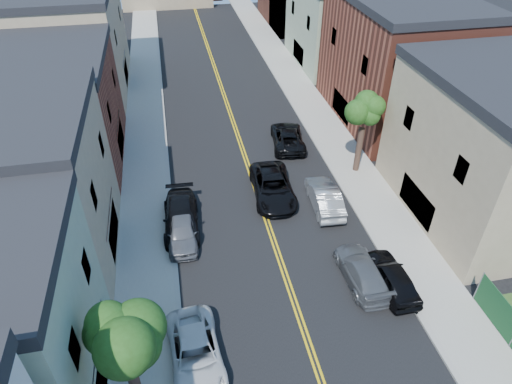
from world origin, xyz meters
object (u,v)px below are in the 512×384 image
grey_car_left (183,231)px  black_suv_lane (273,187)px  black_car_right (392,277)px  black_car_left (181,217)px  silver_car_right (325,197)px  dark_car_right_far (288,137)px  grey_car_right (362,271)px  white_pickup (196,353)px

grey_car_left → black_suv_lane: (6.49, 3.32, 0.06)m
black_car_right → black_suv_lane: (-4.51, 9.39, 0.05)m
black_car_left → silver_car_right: silver_car_right is taller
silver_car_right → dark_car_right_far: 8.48m
grey_car_right → silver_car_right: size_ratio=1.00×
grey_car_left → black_car_left: 1.33m
silver_car_right → grey_car_left: bearing=12.4°
black_car_left → dark_car_right_far: 12.67m
silver_car_right → dark_car_right_far: size_ratio=0.90×
black_car_left → silver_car_right: bearing=3.5°
black_car_left → black_car_right: size_ratio=1.21×
grey_car_left → black_car_right: 12.56m
black_car_left → dark_car_right_far: size_ratio=1.00×
grey_car_right → black_suv_lane: (-3.08, 8.63, 0.10)m
white_pickup → grey_car_left: bearing=86.2°
black_car_left → grey_car_right: black_car_left is taller
black_car_right → black_suv_lane: bearing=-65.5°
dark_car_right_far → black_suv_lane: size_ratio=0.92×
grey_car_left → silver_car_right: size_ratio=0.91×
black_car_left → black_suv_lane: size_ratio=0.93×
black_car_right → grey_car_right: bearing=-29.2°
black_car_left → grey_car_right: bearing=-32.1°
white_pickup → grey_car_left: 8.60m
grey_car_left → dark_car_right_far: 13.62m
white_pickup → grey_car_right: 10.11m
grey_car_right → black_car_right: bearing=151.6°
white_pickup → grey_car_right: bearing=15.2°
grey_car_left → silver_car_right: silver_car_right is taller
black_suv_lane → grey_car_right: bearing=-67.0°
dark_car_right_far → white_pickup: bearing=71.2°
dark_car_right_far → black_suv_lane: bearing=74.8°
grey_car_left → black_car_left: bearing=92.6°
grey_car_right → silver_car_right: 6.78m
grey_car_left → silver_car_right: (9.66, 1.48, 0.05)m
white_pickup → black_suv_lane: bearing=57.7°
grey_car_right → silver_car_right: bearing=-91.2°
black_car_right → dark_car_right_far: 16.10m
dark_car_right_far → black_suv_lane: (-2.81, -6.62, 0.06)m
black_car_right → dark_car_right_far: (-1.70, 16.01, -0.01)m
dark_car_right_far → grey_car_right: bearing=98.8°
grey_car_left → black_suv_lane: black_suv_lane is taller
white_pickup → black_car_left: black_car_left is taller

